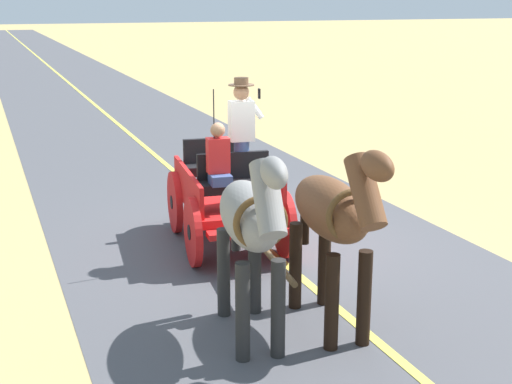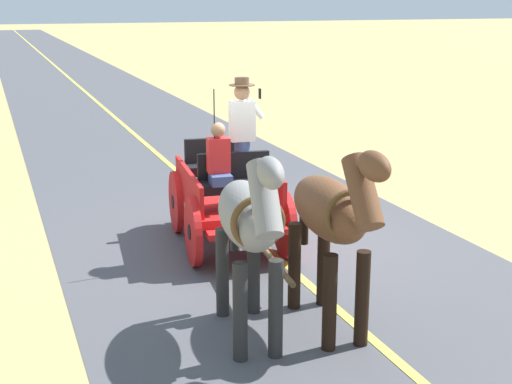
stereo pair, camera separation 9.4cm
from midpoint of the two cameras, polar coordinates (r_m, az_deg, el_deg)
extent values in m
plane|color=tan|center=(10.74, 0.04, -4.11)|extent=(200.00, 200.00, 0.00)
cube|color=#4C4C51|center=(10.74, 0.04, -4.09)|extent=(5.95, 160.00, 0.01)
cube|color=#DBCC4C|center=(10.74, 0.04, -4.06)|extent=(0.12, 160.00, 0.00)
cube|color=red|center=(10.56, -2.62, -0.72)|extent=(1.42, 2.31, 0.12)
cube|color=red|center=(10.62, 0.36, 0.96)|extent=(0.27, 2.09, 0.44)
cube|color=red|center=(10.38, -5.71, 0.55)|extent=(0.27, 2.09, 0.44)
cube|color=red|center=(9.45, -0.96, -3.25)|extent=(1.10, 0.35, 0.08)
cube|color=red|center=(11.74, -3.91, -0.01)|extent=(0.74, 0.27, 0.06)
cube|color=black|center=(9.89, -1.87, 0.48)|extent=(1.05, 0.46, 0.14)
cube|color=black|center=(10.01, -2.12, 1.95)|extent=(1.02, 0.18, 0.44)
cube|color=black|center=(10.93, -3.22, 1.89)|extent=(1.05, 0.46, 0.14)
cube|color=black|center=(11.05, -3.44, 3.20)|extent=(1.02, 0.18, 0.44)
cylinder|color=red|center=(10.06, 1.99, -2.59)|extent=(0.20, 0.97, 0.96)
cylinder|color=black|center=(10.06, 1.99, -2.59)|extent=(0.14, 0.22, 0.21)
cylinder|color=red|center=(9.77, -5.32, -3.20)|extent=(0.20, 0.97, 0.96)
cylinder|color=black|center=(9.77, -5.32, -3.20)|extent=(0.14, 0.22, 0.21)
cylinder|color=red|center=(11.48, -0.30, -0.33)|extent=(0.20, 0.97, 0.96)
cylinder|color=black|center=(11.48, -0.30, -0.33)|extent=(0.14, 0.22, 0.21)
cylinder|color=red|center=(11.22, -6.72, -0.80)|extent=(0.20, 0.97, 0.96)
cylinder|color=black|center=(11.22, -6.72, -0.80)|extent=(0.14, 0.22, 0.21)
cylinder|color=brown|center=(8.55, 0.68, -4.94)|extent=(0.27, 2.00, 0.07)
cylinder|color=black|center=(9.67, -3.63, 4.37)|extent=(0.02, 0.02, 1.30)
cylinder|color=#384C7F|center=(10.15, -1.41, 1.62)|extent=(0.22, 0.22, 0.90)
cube|color=silver|center=(10.01, -1.44, 5.69)|extent=(0.36, 0.25, 0.56)
sphere|color=#9E7051|center=(9.95, -1.46, 7.96)|extent=(0.22, 0.22, 0.22)
cylinder|color=#473323|center=(9.94, -1.46, 8.53)|extent=(0.36, 0.36, 0.01)
cylinder|color=#473323|center=(9.93, -1.46, 8.82)|extent=(0.20, 0.20, 0.10)
cylinder|color=silver|center=(9.98, -0.38, 6.72)|extent=(0.27, 0.11, 0.32)
cube|color=black|center=(9.95, -0.02, 7.86)|extent=(0.03, 0.07, 0.14)
cube|color=#384C7F|center=(9.69, -3.14, 1.00)|extent=(0.31, 0.35, 0.14)
cube|color=red|center=(9.73, -3.32, 2.94)|extent=(0.32, 0.23, 0.48)
sphere|color=#9E7051|center=(9.66, -3.35, 4.97)|extent=(0.20, 0.20, 0.20)
ellipsoid|color=brown|center=(7.72, 5.56, -1.28)|extent=(0.67, 1.60, 0.64)
cylinder|color=black|center=(7.61, 8.26, -8.39)|extent=(0.15, 0.15, 1.05)
cylinder|color=black|center=(7.48, 5.70, -8.76)|extent=(0.15, 0.15, 1.05)
cylinder|color=black|center=(8.54, 5.15, -5.63)|extent=(0.15, 0.15, 1.05)
cylinder|color=black|center=(8.41, 2.84, -5.90)|extent=(0.15, 0.15, 1.05)
cylinder|color=brown|center=(6.87, 8.32, 0.02)|extent=(0.31, 0.67, 0.73)
ellipsoid|color=brown|center=(6.61, 9.23, 2.07)|extent=(0.26, 0.55, 0.28)
cube|color=black|center=(6.88, 8.26, 0.35)|extent=(0.10, 0.51, 0.56)
cylinder|color=black|center=(8.47, 3.60, -1.89)|extent=(0.11, 0.11, 0.70)
torus|color=brown|center=(7.22, 7.23, -1.84)|extent=(0.55, 0.11, 0.55)
ellipsoid|color=gray|center=(7.46, -0.93, -1.81)|extent=(0.79, 1.63, 0.64)
cylinder|color=#272726|center=(7.30, 1.40, -9.31)|extent=(0.15, 0.15, 1.05)
cylinder|color=#272726|center=(7.23, -1.44, -9.57)|extent=(0.15, 0.15, 1.05)
cylinder|color=#272726|center=(8.28, -0.43, -6.25)|extent=(0.15, 0.15, 1.05)
cylinder|color=#272726|center=(8.21, -2.93, -6.44)|extent=(0.15, 0.15, 1.05)
cylinder|color=gray|center=(6.56, 0.55, -0.57)|extent=(0.36, 0.68, 0.73)
ellipsoid|color=gray|center=(6.27, 1.01, 1.56)|extent=(0.30, 0.57, 0.28)
cube|color=#272726|center=(6.56, 0.51, -0.22)|extent=(0.14, 0.51, 0.56)
cylinder|color=#272726|center=(8.24, -1.96, -2.35)|extent=(0.11, 0.11, 0.70)
torus|color=brown|center=(6.93, -0.02, -2.47)|extent=(0.55, 0.15, 0.55)
camera|label=1|loc=(0.05, -90.29, -0.08)|focal=50.16mm
camera|label=2|loc=(0.05, 89.71, 0.08)|focal=50.16mm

